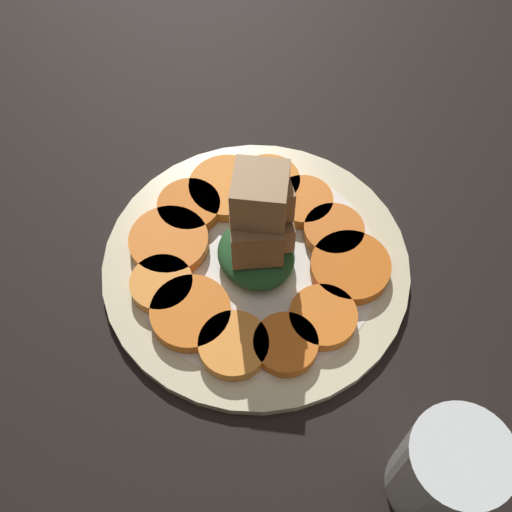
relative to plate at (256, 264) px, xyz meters
The scene contains 17 objects.
table_slab 1.52cm from the plate, ahead, with size 120.00×120.00×2.00cm, color black.
plate is the anchor object (origin of this frame).
carrot_slice_0 8.46cm from the plate, 61.27° to the right, with size 6.06×6.06×1.36cm, color orange.
carrot_slice_1 9.43cm from the plate, 33.01° to the right, with size 6.74×6.74×1.36cm, color orange.
carrot_slice_2 9.21cm from the plate, ahead, with size 7.92×7.92×1.36cm, color orange.
carrot_slice_3 9.30cm from the plate, 23.08° to the left, with size 6.49×6.49×1.36cm, color orange.
carrot_slice_4 8.95cm from the plate, 52.63° to the left, with size 7.91×7.91×1.36cm, color orange.
carrot_slice_5 9.57cm from the plate, 83.16° to the left, with size 6.03×6.03×1.36cm, color orange.
carrot_slice_6 8.65cm from the plate, 109.58° to the left, with size 7.56×7.56×1.36cm, color orange.
carrot_slice_7 9.55cm from the plate, 142.46° to the left, with size 6.43×6.43×1.36cm, color orange.
carrot_slice_8 9.64cm from the plate, behind, with size 5.92×5.92×1.36cm, color orange.
carrot_slice_9 9.03cm from the plate, 161.34° to the right, with size 6.35×6.35×1.36cm, color orange.
carrot_slice_10 9.30cm from the plate, 121.90° to the right, with size 7.78×7.78×1.36cm, color orange.
carrot_slice_11 8.51cm from the plate, 93.47° to the right, with size 6.08×6.08×1.36cm, color orange.
center_pile 5.79cm from the plate, 60.07° to the right, with size 8.18×7.69×12.11cm.
fork 6.82cm from the plate, 84.79° to the right, with size 17.42×2.51×0.40cm.
water_glass 26.00cm from the plate, behind, with size 7.76×7.76×10.02cm.
Camera 1 is at (-29.47, 13.89, 57.35)cm, focal length 45.00 mm.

